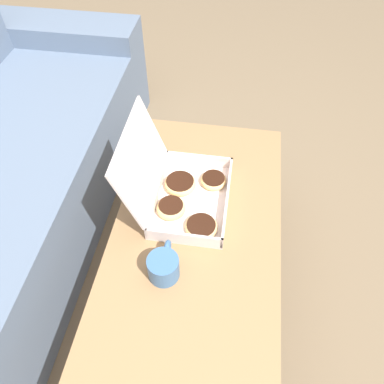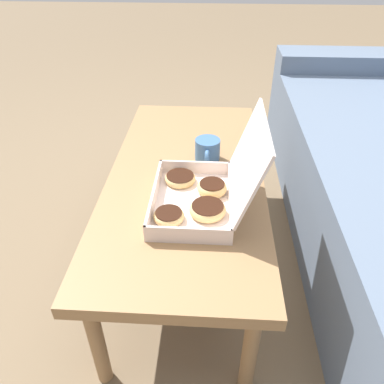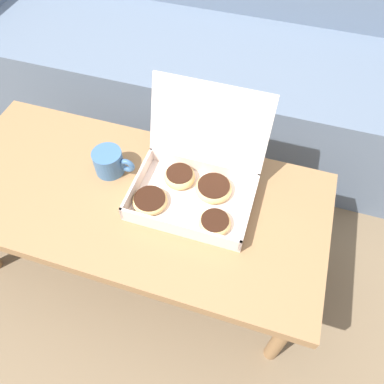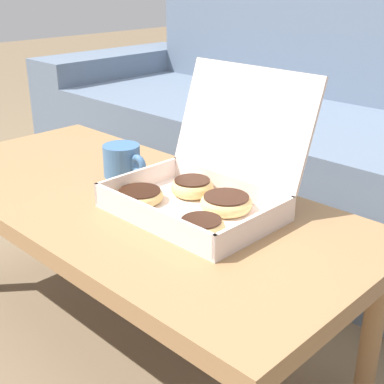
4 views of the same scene
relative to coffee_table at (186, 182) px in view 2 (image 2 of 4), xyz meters
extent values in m
plane|color=#756047|center=(0.00, 0.11, -0.37)|extent=(12.00, 12.00, 0.00)
cube|color=slate|center=(-1.12, 0.86, -0.10)|extent=(0.24, 0.81, 0.54)
cube|color=#997047|center=(0.00, 0.00, 0.02)|extent=(1.19, 0.55, 0.04)
cylinder|color=#997047|center=(-0.54, -0.21, -0.18)|extent=(0.04, 0.04, 0.37)
cylinder|color=#997047|center=(0.54, -0.21, -0.18)|extent=(0.04, 0.04, 0.37)
cylinder|color=#997047|center=(-0.54, 0.21, -0.18)|extent=(0.04, 0.04, 0.37)
cylinder|color=#997047|center=(0.54, 0.21, -0.18)|extent=(0.04, 0.04, 0.37)
cube|color=silver|center=(0.18, 0.03, 0.04)|extent=(0.36, 0.25, 0.01)
cube|color=silver|center=(0.18, -0.09, 0.07)|extent=(0.36, 0.01, 0.05)
cube|color=silver|center=(0.18, 0.15, 0.07)|extent=(0.36, 0.01, 0.05)
cube|color=silver|center=(0.01, 0.03, 0.07)|extent=(0.01, 0.25, 0.05)
cube|color=silver|center=(0.36, 0.03, 0.07)|extent=(0.01, 0.25, 0.05)
cube|color=silver|center=(0.18, 0.19, 0.21)|extent=(0.36, 0.09, 0.24)
torus|color=#E5BC75|center=(0.23, 0.08, 0.06)|extent=(0.11, 0.11, 0.03)
cylinder|color=black|center=(0.23, 0.08, 0.07)|extent=(0.10, 0.10, 0.01)
torus|color=#E5BC75|center=(0.12, 0.09, 0.07)|extent=(0.10, 0.10, 0.04)
cylinder|color=black|center=(0.12, 0.09, 0.08)|extent=(0.08, 0.08, 0.02)
torus|color=#E5BC75|center=(0.07, -0.02, 0.06)|extent=(0.10, 0.10, 0.03)
cylinder|color=black|center=(0.07, -0.02, 0.07)|extent=(0.09, 0.09, 0.01)
torus|color=#E5BC75|center=(0.27, -0.03, 0.06)|extent=(0.09, 0.09, 0.03)
cylinder|color=black|center=(0.27, -0.03, 0.07)|extent=(0.08, 0.08, 0.01)
cylinder|color=#3D6693|center=(-0.11, 0.07, 0.08)|extent=(0.09, 0.09, 0.08)
torus|color=#3D6693|center=(-0.04, 0.07, 0.08)|extent=(0.05, 0.02, 0.05)
camera|label=1|loc=(-0.61, -0.09, 1.05)|focal=35.00mm
camera|label=2|loc=(1.12, 0.09, 0.77)|focal=35.00mm
camera|label=3|loc=(0.37, -0.58, 0.97)|focal=35.00mm
camera|label=4|loc=(0.91, -0.71, 0.52)|focal=50.00mm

